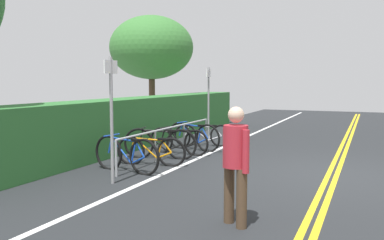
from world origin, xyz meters
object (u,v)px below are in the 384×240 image
(bicycle_0, at_px, (126,154))
(bicycle_4, at_px, (193,137))
(bicycle_3, at_px, (178,141))
(sign_post_far, at_px, (209,97))
(bicycle_2, at_px, (160,144))
(sign_post_near, at_px, (111,108))
(bicycle_5, at_px, (203,135))
(pedestrian, at_px, (236,158))
(bike_rack, at_px, (171,134))
(bicycle_1, at_px, (151,151))
(tree_mid, at_px, (152,48))

(bicycle_0, xyz_separation_m, bicycle_4, (3.12, -0.19, -0.00))
(bicycle_3, xyz_separation_m, sign_post_far, (2.46, 0.12, 1.05))
(bicycle_2, bearing_deg, sign_post_near, -172.01)
(bicycle_5, bearing_deg, bicycle_0, 177.27)
(bicycle_2, height_order, pedestrian, pedestrian)
(bike_rack, height_order, sign_post_near, sign_post_near)
(bike_rack, distance_m, bicycle_5, 1.92)
(pedestrian, xyz_separation_m, sign_post_far, (7.00, 3.08, 0.50))
(bike_rack, relative_size, bicycle_3, 2.82)
(pedestrian, bearing_deg, bicycle_2, 39.37)
(bicycle_3, xyz_separation_m, bicycle_5, (1.51, -0.09, -0.02))
(bicycle_0, xyz_separation_m, bicycle_3, (2.37, -0.09, -0.03))
(bike_rack, relative_size, bicycle_1, 3.00)
(bicycle_2, bearing_deg, tree_mid, 30.37)
(pedestrian, distance_m, sign_post_far, 7.66)
(bicycle_3, bearing_deg, bike_rack, 174.98)
(bicycle_2, bearing_deg, bicycle_4, -9.30)
(bicycle_1, relative_size, sign_post_near, 0.70)
(bicycle_4, distance_m, tree_mid, 6.84)
(bike_rack, xyz_separation_m, sign_post_near, (-2.91, -0.25, 0.82))
(sign_post_far, bearing_deg, bicycle_3, -177.22)
(bicycle_1, xyz_separation_m, pedestrian, (-2.99, -2.92, 0.57))
(pedestrian, height_order, sign_post_near, sign_post_near)
(sign_post_far, bearing_deg, bicycle_1, -177.63)
(bicycle_2, bearing_deg, bicycle_3, -11.26)
(bike_rack, bearing_deg, bicycle_3, -5.02)
(pedestrian, bearing_deg, bicycle_1, 44.26)
(bicycle_3, distance_m, sign_post_far, 2.68)
(bicycle_1, bearing_deg, bicycle_5, -0.88)
(bike_rack, distance_m, tree_mid, 7.55)
(bicycle_1, height_order, bicycle_2, bicycle_2)
(tree_mid, bearing_deg, sign_post_far, -129.74)
(bicycle_0, xyz_separation_m, sign_post_far, (4.82, 0.03, 1.02))
(bike_rack, xyz_separation_m, bicycle_4, (1.15, -0.13, -0.20))
(bicycle_1, relative_size, bicycle_2, 0.90)
(sign_post_near, bearing_deg, bicycle_5, 1.40)
(bike_rack, height_order, sign_post_far, sign_post_far)
(bicycle_5, relative_size, pedestrian, 1.06)
(bicycle_1, distance_m, bicycle_5, 3.05)
(pedestrian, bearing_deg, tree_mid, 33.99)
(bike_rack, distance_m, bicycle_2, 0.42)
(bicycle_1, height_order, bicycle_4, bicycle_4)
(bicycle_0, bearing_deg, bike_rack, -1.66)
(bicycle_3, distance_m, bicycle_4, 0.76)
(sign_post_far, relative_size, tree_mid, 0.51)
(sign_post_near, xyz_separation_m, tree_mid, (8.85, 4.05, 1.86))
(bike_rack, relative_size, bicycle_2, 2.71)
(bicycle_0, height_order, sign_post_near, sign_post_near)
(bicycle_3, bearing_deg, bicycle_0, 177.78)
(bicycle_3, distance_m, tree_mid, 7.35)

